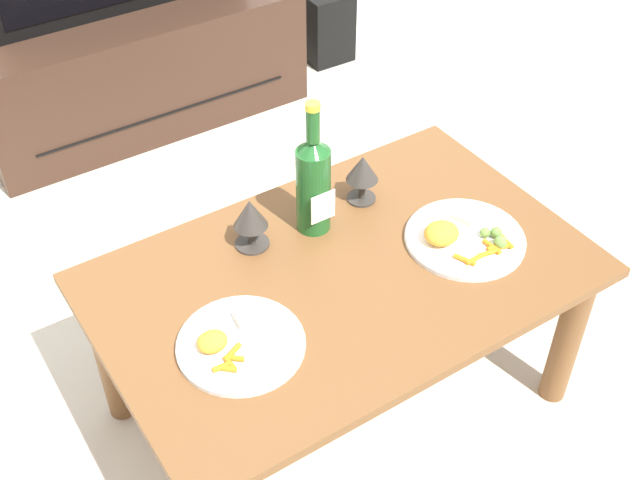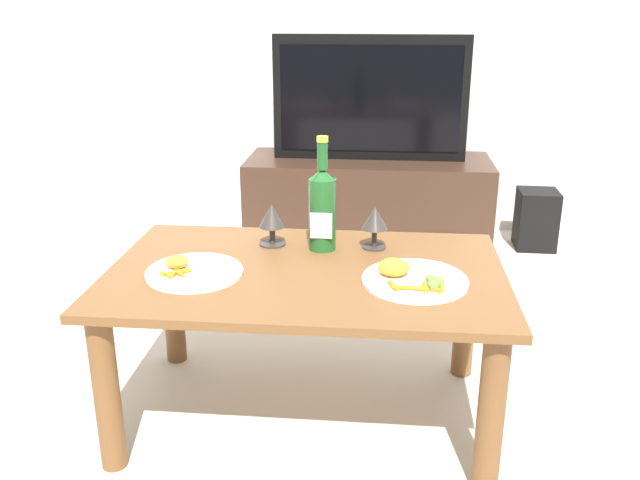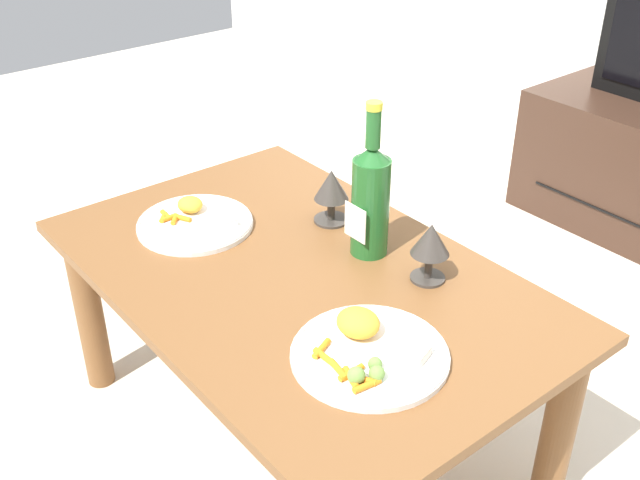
{
  "view_description": "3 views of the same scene",
  "coord_description": "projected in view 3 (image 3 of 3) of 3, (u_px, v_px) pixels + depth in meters",
  "views": [
    {
      "loc": [
        -0.78,
        -1.11,
        1.78
      ],
      "look_at": [
        -0.04,
        0.04,
        0.58
      ],
      "focal_mm": 45.45,
      "sensor_mm": 36.0,
      "label": 1
    },
    {
      "loc": [
        0.21,
        -1.78,
        1.21
      ],
      "look_at": [
        0.04,
        0.03,
        0.57
      ],
      "focal_mm": 37.71,
      "sensor_mm": 36.0,
      "label": 2
    },
    {
      "loc": [
        1.1,
        -0.82,
        1.38
      ],
      "look_at": [
        0.04,
        0.03,
        0.57
      ],
      "focal_mm": 42.85,
      "sensor_mm": 36.0,
      "label": 3
    }
  ],
  "objects": [
    {
      "name": "ground_plane",
      "position": [
        301.0,
        436.0,
        1.88
      ],
      "size": [
        6.4,
        6.4,
        0.0
      ],
      "primitive_type": "plane",
      "color": "beige"
    },
    {
      "name": "dining_table",
      "position": [
        299.0,
        305.0,
        1.68
      ],
      "size": [
        1.14,
        0.72,
        0.49
      ],
      "color": "brown",
      "rests_on": "ground_plane"
    },
    {
      "name": "dinner_plate_left",
      "position": [
        195.0,
        222.0,
        1.8
      ],
      "size": [
        0.27,
        0.27,
        0.05
      ],
      "color": "white",
      "rests_on": "dining_table"
    },
    {
      "name": "wine_bottle",
      "position": [
        371.0,
        196.0,
        1.64
      ],
      "size": [
        0.08,
        0.09,
        0.35
      ],
      "color": "#1E5923",
      "rests_on": "dining_table"
    },
    {
      "name": "goblet_right",
      "position": [
        431.0,
        242.0,
        1.57
      ],
      "size": [
        0.08,
        0.08,
        0.13
      ],
      "color": "#38332D",
      "rests_on": "dining_table"
    },
    {
      "name": "dinner_plate_right",
      "position": [
        369.0,
        350.0,
        1.39
      ],
      "size": [
        0.29,
        0.29,
        0.06
      ],
      "color": "white",
      "rests_on": "dining_table"
    },
    {
      "name": "goblet_left",
      "position": [
        331.0,
        188.0,
        1.78
      ],
      "size": [
        0.08,
        0.08,
        0.13
      ],
      "color": "#38332D",
      "rests_on": "dining_table"
    }
  ]
}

